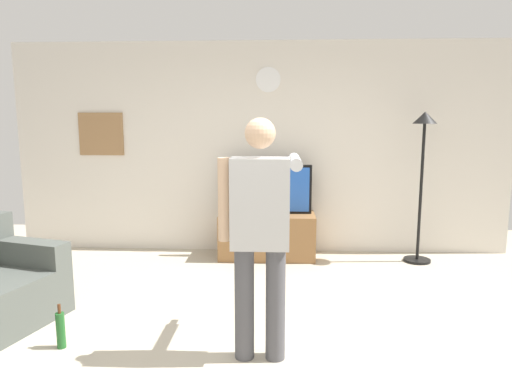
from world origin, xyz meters
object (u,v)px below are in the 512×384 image
Objects in this scene: wall_clock at (268,80)px; framed_picture at (101,134)px; television at (267,189)px; tv_stand at (267,235)px; person_standing_nearer_lamp at (260,226)px; beverage_bottle at (61,330)px; floor_lamp at (423,156)px.

wall_clock is 0.53× the size of framed_picture.
wall_clock is (-0.00, 0.24, 1.36)m from television.
tv_stand is 0.59m from television.
person_standing_nearer_lamp is at bearing -89.69° from tv_stand.
tv_stand is 3.82× the size of wall_clock.
beverage_bottle is (-1.49, -2.45, -0.72)m from television.
tv_stand is 2.04× the size of framed_picture.
tv_stand is 1.08× the size of television.
wall_clock is 3.72m from beverage_bottle.
framed_picture is (-2.18, 0.25, 0.67)m from television.
tv_stand is at bearing -90.00° from wall_clock.
framed_picture is 4.05m from floor_lamp.
floor_lamp reaches higher than beverage_bottle.
framed_picture reaches higher than person_standing_nearer_lamp.
television is 3.55× the size of wall_clock.
beverage_bottle is at bearing -121.84° from tv_stand.
wall_clock is at bearing 90.00° from tv_stand.
framed_picture is at bearing 104.17° from beverage_bottle.
television is at bearing -6.51° from framed_picture.
framed_picture is 3.12m from beverage_bottle.
framed_picture is at bearing 179.87° from wall_clock.
television reaches higher than beverage_bottle.
framed_picture is 3.57m from person_standing_nearer_lamp.
framed_picture is at bearing 173.49° from television.
beverage_bottle is at bearing -119.00° from wall_clock.
person_standing_nearer_lamp is at bearing -89.73° from wall_clock.
wall_clock reaches higher than floor_lamp.
person_standing_nearer_lamp is (0.01, -2.46, 0.70)m from tv_stand.
person_standing_nearer_lamp reaches higher than beverage_bottle.
television is 1.90m from floor_lamp.
wall_clock is 0.17× the size of floor_lamp.
tv_stand is 2.56m from person_standing_nearer_lamp.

